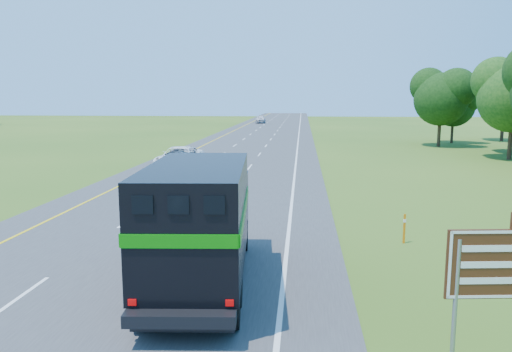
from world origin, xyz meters
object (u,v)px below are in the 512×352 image
object	(u,v)px
white_suv	(180,158)
exit_sign	(497,271)
horse_truck	(201,220)
far_car	(261,119)

from	to	relation	value
white_suv	exit_sign	distance (m)	30.93
horse_truck	white_suv	world-z (taller)	horse_truck
horse_truck	exit_sign	xyz separation A→B (m)	(6.83, -4.21, 0.17)
far_car	exit_sign	world-z (taller)	exit_sign
horse_truck	exit_sign	distance (m)	8.03
white_suv	exit_sign	xyz separation A→B (m)	(13.35, -27.87, 1.27)
far_car	white_suv	bearing A→B (deg)	-90.60
horse_truck	exit_sign	world-z (taller)	horse_truck
white_suv	exit_sign	world-z (taller)	exit_sign
white_suv	exit_sign	size ratio (longest dim) A/B	1.87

